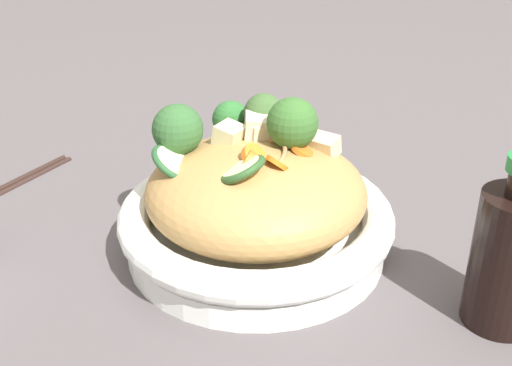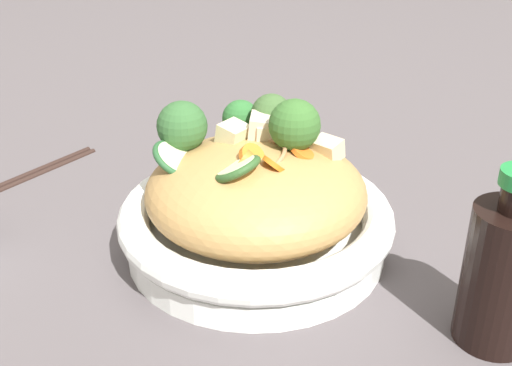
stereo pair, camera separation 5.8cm
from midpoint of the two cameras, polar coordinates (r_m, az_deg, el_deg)
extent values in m
plane|color=#524B4D|center=(0.61, 2.71, -6.07)|extent=(3.00, 3.00, 0.00)
cylinder|color=white|center=(0.61, 2.73, -5.14)|extent=(0.24, 0.24, 0.02)
torus|color=white|center=(0.59, 2.79, -2.97)|extent=(0.26, 0.26, 0.03)
ellipsoid|color=#AD8249|center=(0.58, 2.84, -0.78)|extent=(0.20, 0.20, 0.08)
torus|color=#AA794D|center=(0.57, 3.23, 2.06)|extent=(0.08, 0.08, 0.03)
torus|color=#B48145|center=(0.57, 2.91, 1.50)|extent=(0.07, 0.07, 0.02)
cone|color=#8CAF73|center=(0.63, 4.24, 4.29)|extent=(0.02, 0.02, 0.01)
sphere|color=#3C5C2F|center=(0.62, 4.31, 6.10)|extent=(0.05, 0.05, 0.04)
cone|color=#99B868|center=(0.58, 6.27, 3.00)|extent=(0.02, 0.02, 0.01)
sphere|color=#36632A|center=(0.57, 6.38, 5.13)|extent=(0.05, 0.05, 0.05)
cone|color=#97B36F|center=(0.65, 1.16, 4.19)|extent=(0.03, 0.03, 0.01)
sphere|color=#2D672F|center=(0.65, 1.17, 5.77)|extent=(0.05, 0.05, 0.04)
cone|color=#99B36C|center=(0.60, -3.78, 2.75)|extent=(0.03, 0.03, 0.02)
sphere|color=#315D2F|center=(0.59, -3.86, 5.04)|extent=(0.07, 0.07, 0.05)
cylinder|color=orange|center=(0.57, 7.09, 2.69)|extent=(0.02, 0.02, 0.01)
cylinder|color=orange|center=(0.54, 4.65, 1.60)|extent=(0.03, 0.03, 0.02)
cylinder|color=orange|center=(0.55, 2.69, 2.33)|extent=(0.03, 0.03, 0.02)
cylinder|color=orange|center=(0.54, 1.91, 1.94)|extent=(0.02, 0.02, 0.02)
cylinder|color=orange|center=(0.59, 4.79, 3.98)|extent=(0.03, 0.02, 0.02)
cylinder|color=beige|center=(0.53, 1.46, 1.21)|extent=(0.04, 0.04, 0.02)
torus|color=#2C5225|center=(0.53, 1.46, 1.21)|extent=(0.05, 0.05, 0.03)
cylinder|color=beige|center=(0.57, -4.39, 2.06)|extent=(0.04, 0.04, 0.03)
torus|color=#244F29|center=(0.57, -4.39, 2.06)|extent=(0.04, 0.05, 0.03)
cube|color=beige|center=(0.59, 0.73, 4.25)|extent=(0.03, 0.03, 0.02)
cube|color=beige|center=(0.59, 4.05, 4.33)|extent=(0.03, 0.03, 0.02)
cube|color=beige|center=(0.59, 9.22, 2.93)|extent=(0.03, 0.03, 0.02)
cube|color=beige|center=(0.60, 3.49, 4.61)|extent=(0.04, 0.04, 0.03)
cylinder|color=black|center=(0.52, 24.22, -7.82)|extent=(0.06, 0.06, 0.11)
cylinder|color=black|center=(0.78, -18.62, 0.54)|extent=(0.09, 0.20, 0.01)
cylinder|color=black|center=(0.78, -18.19, 0.35)|extent=(0.09, 0.20, 0.01)
camera|label=1|loc=(0.03, -87.14, 1.48)|focal=44.66mm
camera|label=2|loc=(0.03, 92.86, -1.48)|focal=44.66mm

